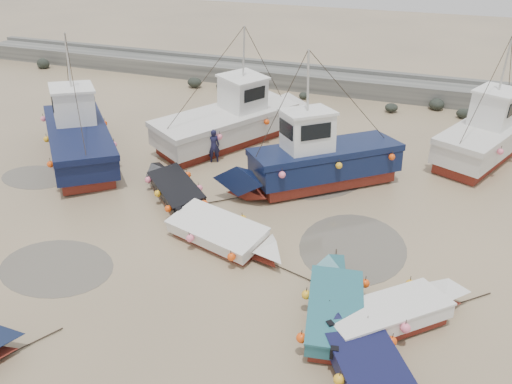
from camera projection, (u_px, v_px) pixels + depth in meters
ground at (182, 261)px, 18.19m from camera, size 120.00×120.00×0.00m
seawall at (326, 82)px, 35.92m from camera, size 60.00×4.92×1.50m
puddle_a at (56, 267)px, 17.90m from camera, size 4.29×4.29×0.01m
puddle_b at (353, 247)px, 19.00m from camera, size 4.03×4.03×0.01m
puddle_c at (35, 177)px, 24.11m from camera, size 3.46×3.46×0.01m
puddle_d at (314, 166)px, 25.18m from camera, size 5.69×5.69×0.01m
dinghy_2 at (335, 303)px, 15.42m from camera, size 2.42×5.82×1.43m
dinghy_3 at (398, 312)px, 15.09m from camera, size 4.99×4.71×1.43m
dinghy_4 at (175, 185)px, 22.20m from camera, size 4.89×4.56×1.43m
dinghy_5 at (226, 233)px, 18.87m from camera, size 6.06×3.01×1.43m
dinghy_6 at (375, 382)px, 12.81m from camera, size 4.03×5.69×1.43m
cabin_boat_0 at (76, 134)px, 25.50m from camera, size 8.68×8.99×6.22m
cabin_boat_1 at (235, 119)px, 27.47m from camera, size 6.98×10.69×6.22m
cabin_boat_2 at (314, 160)px, 22.67m from camera, size 8.45×7.38×6.22m
cabin_boat_3 at (486, 134)px, 25.30m from camera, size 5.24×8.85×6.22m
person at (214, 162)px, 25.65m from camera, size 0.78×0.70×1.78m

